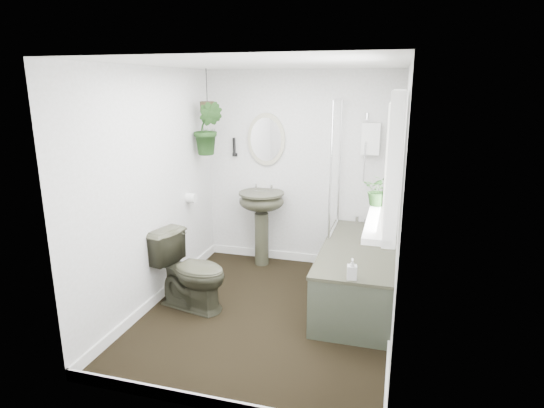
# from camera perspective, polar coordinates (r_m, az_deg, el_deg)

# --- Properties ---
(floor) EXTENTS (2.30, 2.80, 0.02)m
(floor) POSITION_cam_1_polar(r_m,az_deg,el_deg) (4.51, -0.53, -13.63)
(floor) COLOR black
(floor) RESTS_ON ground
(ceiling) EXTENTS (2.30, 2.80, 0.02)m
(ceiling) POSITION_cam_1_polar(r_m,az_deg,el_deg) (3.96, -0.62, 17.33)
(ceiling) COLOR white
(ceiling) RESTS_ON ground
(wall_back) EXTENTS (2.30, 0.02, 2.30)m
(wall_back) POSITION_cam_1_polar(r_m,az_deg,el_deg) (5.42, 3.62, 4.32)
(wall_back) COLOR silver
(wall_back) RESTS_ON ground
(wall_front) EXTENTS (2.30, 0.02, 2.30)m
(wall_front) POSITION_cam_1_polar(r_m,az_deg,el_deg) (2.82, -8.68, -5.88)
(wall_front) COLOR silver
(wall_front) RESTS_ON ground
(wall_left) EXTENTS (0.02, 2.80, 2.30)m
(wall_left) POSITION_cam_1_polar(r_m,az_deg,el_deg) (4.54, -14.79, 1.77)
(wall_left) COLOR silver
(wall_left) RESTS_ON ground
(wall_right) EXTENTS (0.02, 2.80, 2.30)m
(wall_right) POSITION_cam_1_polar(r_m,az_deg,el_deg) (3.93, 15.90, -0.31)
(wall_right) COLOR silver
(wall_right) RESTS_ON ground
(skirting) EXTENTS (2.30, 2.80, 0.10)m
(skirting) POSITION_cam_1_polar(r_m,az_deg,el_deg) (4.48, -0.53, -12.95)
(skirting) COLOR white
(skirting) RESTS_ON floor
(bathtub) EXTENTS (0.72, 1.72, 0.58)m
(bathtub) POSITION_cam_1_polar(r_m,az_deg,el_deg) (4.69, 10.75, -8.63)
(bathtub) COLOR #343526
(bathtub) RESTS_ON floor
(bath_screen) EXTENTS (0.04, 0.72, 1.40)m
(bath_screen) POSITION_cam_1_polar(r_m,az_deg,el_deg) (4.91, 7.99, 4.64)
(bath_screen) COLOR silver
(bath_screen) RESTS_ON bathtub
(shower_box) EXTENTS (0.20, 0.10, 0.35)m
(shower_box) POSITION_cam_1_polar(r_m,az_deg,el_deg) (5.18, 12.29, 8.00)
(shower_box) COLOR white
(shower_box) RESTS_ON wall_back
(oval_mirror) EXTENTS (0.46, 0.03, 0.62)m
(oval_mirror) POSITION_cam_1_polar(r_m,az_deg,el_deg) (5.43, -0.75, 8.10)
(oval_mirror) COLOR #AFAB90
(oval_mirror) RESTS_ON wall_back
(wall_sconce) EXTENTS (0.04, 0.04, 0.22)m
(wall_sconce) POSITION_cam_1_polar(r_m,az_deg,el_deg) (5.56, -4.77, 7.17)
(wall_sconce) COLOR black
(wall_sconce) RESTS_ON wall_back
(toilet_roll_holder) EXTENTS (0.11, 0.11, 0.11)m
(toilet_roll_holder) POSITION_cam_1_polar(r_m,az_deg,el_deg) (5.17, -10.15, 0.75)
(toilet_roll_holder) COLOR white
(toilet_roll_holder) RESTS_ON wall_left
(window_recess) EXTENTS (0.08, 1.00, 0.90)m
(window_recess) POSITION_cam_1_polar(r_m,az_deg,el_deg) (3.14, 15.19, 5.38)
(window_recess) COLOR white
(window_recess) RESTS_ON wall_right
(window_sill) EXTENTS (0.18, 1.00, 0.04)m
(window_sill) POSITION_cam_1_polar(r_m,az_deg,el_deg) (3.23, 13.46, -1.89)
(window_sill) COLOR white
(window_sill) RESTS_ON wall_right
(window_blinds) EXTENTS (0.01, 0.86, 0.76)m
(window_blinds) POSITION_cam_1_polar(r_m,az_deg,el_deg) (3.14, 14.37, 5.44)
(window_blinds) COLOR white
(window_blinds) RESTS_ON wall_right
(toilet) EXTENTS (0.82, 0.58, 0.76)m
(toilet) POSITION_cam_1_polar(r_m,az_deg,el_deg) (4.53, -10.12, -8.24)
(toilet) COLOR #343526
(toilet) RESTS_ON floor
(pedestal_sink) EXTENTS (0.61, 0.54, 0.91)m
(pedestal_sink) POSITION_cam_1_polar(r_m,az_deg,el_deg) (5.47, -1.31, -3.08)
(pedestal_sink) COLOR #343526
(pedestal_sink) RESTS_ON floor
(sill_plant) EXTENTS (0.25, 0.23, 0.24)m
(sill_plant) POSITION_cam_1_polar(r_m,az_deg,el_deg) (3.49, 13.23, 1.71)
(sill_plant) COLOR black
(sill_plant) RESTS_ON window_sill
(hanging_plant) EXTENTS (0.36, 0.31, 0.60)m
(hanging_plant) POSITION_cam_1_polar(r_m,az_deg,el_deg) (5.21, -8.02, 9.37)
(hanging_plant) COLOR black
(hanging_plant) RESTS_ON ceiling
(soap_bottle) EXTENTS (0.09, 0.09, 0.18)m
(soap_bottle) POSITION_cam_1_polar(r_m,az_deg,el_deg) (3.82, 10.01, -8.04)
(soap_bottle) COLOR #2F2D2C
(soap_bottle) RESTS_ON bathtub
(hanging_pot) EXTENTS (0.16, 0.16, 0.12)m
(hanging_pot) POSITION_cam_1_polar(r_m,az_deg,el_deg) (5.19, -8.12, 11.98)
(hanging_pot) COLOR #312A18
(hanging_pot) RESTS_ON ceiling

